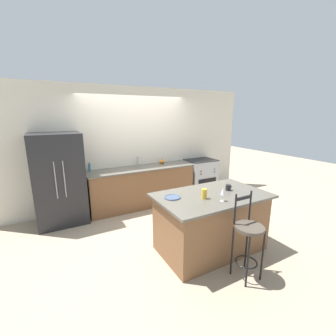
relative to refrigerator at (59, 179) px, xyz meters
name	(u,v)px	position (x,y,z in m)	size (l,w,h in m)	color
ground_plane	(149,211)	(1.70, -0.33, -0.88)	(18.00, 18.00, 0.00)	tan
wall_back	(135,146)	(1.70, 0.38, 0.47)	(6.00, 0.07, 2.70)	beige
back_counter	(142,186)	(1.70, 0.05, -0.42)	(2.45, 0.70, 0.91)	brown
sink_faucet	(138,160)	(1.70, 0.26, 0.17)	(0.02, 0.13, 0.22)	#ADAFB5
kitchen_island	(211,222)	(1.98, -2.12, -0.42)	(1.69, 1.03, 0.91)	brown
refrigerator	(59,179)	(0.00, 0.00, 0.00)	(0.89, 0.75, 1.76)	#232326
oven_range	(200,177)	(3.38, 0.06, -0.42)	(0.77, 0.63, 0.92)	#ADAFB5
bar_stool_near	(248,236)	(1.98, -2.85, -0.28)	(0.37, 0.37, 1.13)	black
dinner_plate	(172,197)	(1.38, -1.95, 0.04)	(0.24, 0.24, 0.02)	#425170
wine_glass	(223,191)	(1.94, -2.40, 0.17)	(0.07, 0.07, 0.20)	white
coffee_mug	(228,187)	(2.33, -2.09, 0.08)	(0.11, 0.08, 0.09)	#232326
tumbler_cup	(204,194)	(1.77, -2.20, 0.11)	(0.08, 0.08, 0.15)	gold
pumpkin_decoration	(162,161)	(2.31, 0.20, 0.08)	(0.12, 0.12, 0.12)	orange
soap_bottle	(90,168)	(0.61, 0.25, 0.11)	(0.05, 0.05, 0.19)	teal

